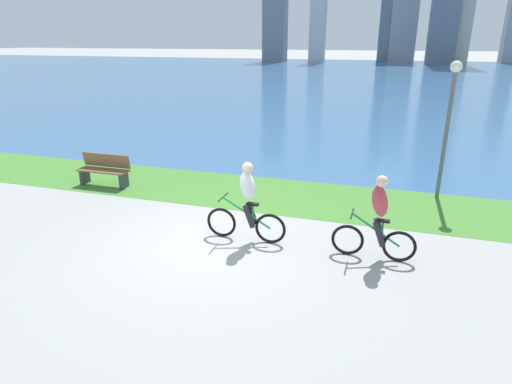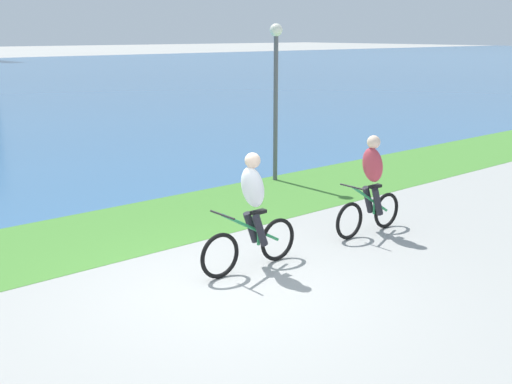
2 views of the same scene
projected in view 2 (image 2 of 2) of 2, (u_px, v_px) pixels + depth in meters
The scene contains 5 objects.
ground_plane at pixel (231, 290), 8.28m from camera, with size 300.00×300.00×0.00m, color #9E9E99.
grass_strip_bayside at pixel (112, 231), 10.68m from camera, with size 120.00×2.77×0.01m, color #478433.
cyclist_lead at pixel (252, 212), 8.83m from camera, with size 1.72×0.52×1.69m.
cyclist_trailing at pixel (371, 185), 10.42m from camera, with size 1.58×0.52×1.66m.
lamppost_tall at pixel (276, 78), 13.87m from camera, with size 0.28×0.28×3.48m.
Camera 2 is at (-4.74, -6.08, 3.29)m, focal length 44.11 mm.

